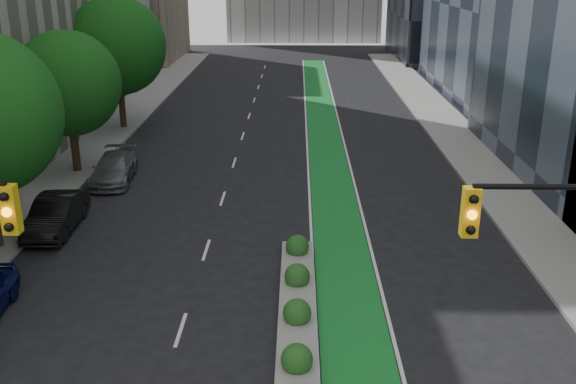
{
  "coord_description": "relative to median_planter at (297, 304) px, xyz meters",
  "views": [
    {
      "loc": [
        1.19,
        -11.64,
        11.03
      ],
      "look_at": [
        0.84,
        10.67,
        3.0
      ],
      "focal_mm": 40.0,
      "sensor_mm": 36.0,
      "label": 1
    }
  ],
  "objects": [
    {
      "name": "sidewalk_right",
      "position": [
        10.6,
        17.96,
        -0.3
      ],
      "size": [
        3.6,
        90.0,
        0.15
      ],
      "primitive_type": "cube",
      "color": "gray",
      "rests_on": "ground"
    },
    {
      "name": "median_planter",
      "position": [
        0.0,
        0.0,
        0.0
      ],
      "size": [
        1.2,
        10.26,
        1.1
      ],
      "color": "gray",
      "rests_on": "ground"
    },
    {
      "name": "tree_far",
      "position": [
        -12.2,
        24.96,
        5.32
      ],
      "size": [
        6.6,
        6.6,
        9.0
      ],
      "color": "black",
      "rests_on": "ground"
    },
    {
      "name": "sidewalk_left",
      "position": [
        -13.0,
        17.96,
        -0.3
      ],
      "size": [
        3.6,
        90.0,
        0.15
      ],
      "primitive_type": "cube",
      "color": "gray",
      "rests_on": "ground"
    },
    {
      "name": "parked_car_left_mid",
      "position": [
        -10.43,
        6.84,
        0.4
      ],
      "size": [
        1.75,
        4.71,
        1.54
      ],
      "primitive_type": "imported",
      "rotation": [
        0.0,
        0.0,
        0.03
      ],
      "color": "black",
      "rests_on": "ground"
    },
    {
      "name": "tree_midfar",
      "position": [
        -12.2,
        14.96,
        4.57
      ],
      "size": [
        5.6,
        5.6,
        7.76
      ],
      "color": "black",
      "rests_on": "ground"
    },
    {
      "name": "parked_car_left_far",
      "position": [
        -9.76,
        13.56,
        0.34
      ],
      "size": [
        2.38,
        5.04,
        1.42
      ],
      "primitive_type": "imported",
      "rotation": [
        0.0,
        0.0,
        0.08
      ],
      "color": "slate",
      "rests_on": "ground"
    },
    {
      "name": "bike_lane_paint",
      "position": [
        1.8,
        22.96,
        -0.37
      ],
      "size": [
        2.2,
        70.0,
        0.01
      ],
      "primitive_type": "cube",
      "color": "#167D2B",
      "rests_on": "ground"
    }
  ]
}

